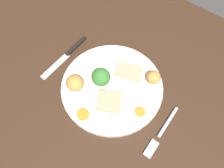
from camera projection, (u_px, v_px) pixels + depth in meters
dining_table at (108, 82)px, 65.15cm from camera, size 120.00×84.00×3.60cm
dinner_plate at (112, 87)px, 61.51cm from camera, size 27.93×27.93×1.40cm
meat_slice_main at (110, 101)px, 58.25cm from camera, size 8.31×8.27×0.80cm
meat_slice_under at (129, 72)px, 62.57cm from camera, size 8.62×7.18×0.80cm
roast_potato_left at (75, 83)px, 59.10cm from camera, size 5.48×5.22×3.90cm
roast_potato_right at (154, 77)px, 60.18cm from camera, size 5.38×5.36×3.43cm
carrot_coin_front at (140, 112)px, 56.99cm from camera, size 2.57×2.57×0.60cm
carrot_coin_back at (83, 114)px, 56.60cm from camera, size 3.12×3.12×0.69cm
broccoli_floret at (100, 76)px, 58.77cm from camera, size 4.99×4.99×5.59cm
fork at (161, 133)px, 55.75cm from camera, size 2.13×15.28×0.90cm
knife at (69, 53)px, 67.21cm from camera, size 1.79×18.51×1.20cm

